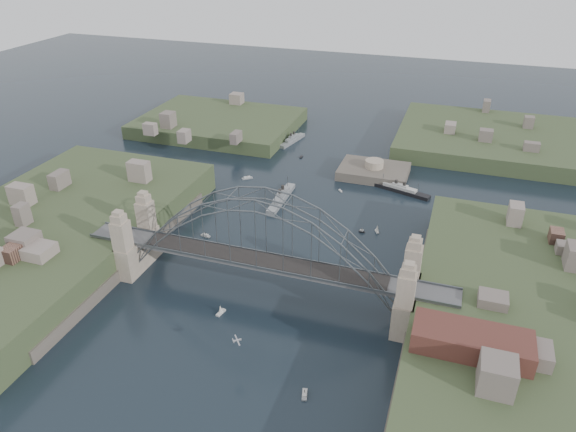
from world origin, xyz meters
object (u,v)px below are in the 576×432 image
at_px(ocean_liner, 400,189).
at_px(bridge, 261,245).
at_px(naval_cruiser_far, 292,140).
at_px(wharf_shed, 472,341).
at_px(naval_cruiser_near, 281,198).
at_px(fort_island, 373,177).

bearing_deg(ocean_liner, bridge, -109.71).
bearing_deg(naval_cruiser_far, ocean_liner, -33.51).
xyz_separation_m(naval_cruiser_far, ocean_liner, (44.40, -29.40, -0.08)).
distance_m(bridge, ocean_liner, 65.68).
relative_size(wharf_shed, naval_cruiser_near, 1.03).
bearing_deg(fort_island, bridge, -99.73).
height_order(bridge, ocean_liner, bridge).
height_order(naval_cruiser_near, ocean_liner, naval_cruiser_near).
height_order(wharf_shed, naval_cruiser_near, wharf_shed).
bearing_deg(wharf_shed, ocean_liner, 106.51).
bearing_deg(bridge, ocean_liner, 70.29).
xyz_separation_m(bridge, naval_cruiser_near, (-10.73, 43.61, -11.42)).
distance_m(wharf_shed, naval_cruiser_near, 79.98).
bearing_deg(naval_cruiser_far, fort_island, -30.36).
bearing_deg(ocean_liner, naval_cruiser_near, -152.06).
relative_size(naval_cruiser_near, naval_cruiser_far, 1.23).
bearing_deg(ocean_liner, wharf_shed, -73.49).
xyz_separation_m(wharf_shed, naval_cruiser_near, (-54.73, 57.61, -9.10)).
xyz_separation_m(wharf_shed, ocean_liner, (-22.19, 74.86, -9.26)).
bearing_deg(wharf_shed, naval_cruiser_far, 122.57).
bearing_deg(wharf_shed, bridge, 162.35).
height_order(fort_island, naval_cruiser_far, fort_island).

